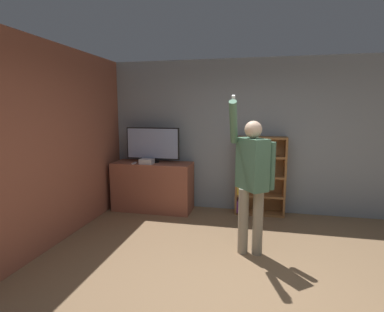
{
  "coord_description": "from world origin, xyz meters",
  "views": [
    {
      "loc": [
        0.06,
        -2.74,
        1.82
      ],
      "look_at": [
        -0.88,
        1.55,
        1.14
      ],
      "focal_mm": 28.0,
      "sensor_mm": 36.0,
      "label": 1
    }
  ],
  "objects_px": {
    "person": "(252,175)",
    "bookshelf": "(256,176)",
    "game_console": "(147,161)",
    "television": "(153,144)"
  },
  "relations": [
    {
      "from": "game_console",
      "to": "bookshelf",
      "type": "distance_m",
      "value": 1.93
    },
    {
      "from": "bookshelf",
      "to": "person",
      "type": "height_order",
      "value": "person"
    },
    {
      "from": "television",
      "to": "game_console",
      "type": "xyz_separation_m",
      "value": [
        -0.06,
        -0.17,
        -0.28
      ]
    },
    {
      "from": "bookshelf",
      "to": "person",
      "type": "distance_m",
      "value": 1.59
    },
    {
      "from": "person",
      "to": "television",
      "type": "bearing_deg",
      "value": -165.9
    },
    {
      "from": "game_console",
      "to": "person",
      "type": "distance_m",
      "value": 2.2
    },
    {
      "from": "game_console",
      "to": "bookshelf",
      "type": "bearing_deg",
      "value": 9.96
    },
    {
      "from": "bookshelf",
      "to": "television",
      "type": "bearing_deg",
      "value": -175.02
    },
    {
      "from": "person",
      "to": "bookshelf",
      "type": "bearing_deg",
      "value": 140.13
    },
    {
      "from": "television",
      "to": "bookshelf",
      "type": "relative_size",
      "value": 0.71
    }
  ]
}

